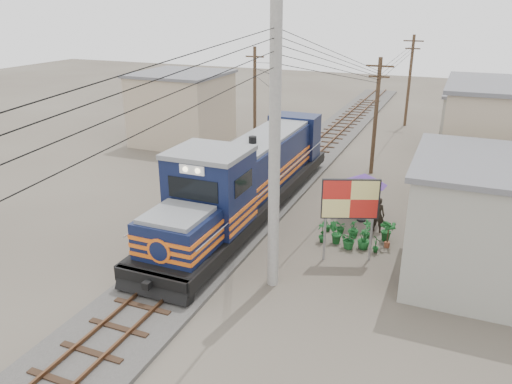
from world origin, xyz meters
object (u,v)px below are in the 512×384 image
at_px(vendor, 378,215).
at_px(locomotive, 248,180).
at_px(billboard, 350,201).
at_px(market_umbrella, 364,179).

bearing_deg(vendor, locomotive, 8.20).
bearing_deg(locomotive, vendor, 3.67).
xyz_separation_m(billboard, market_umbrella, (-0.23, 4.19, -0.48)).
bearing_deg(locomotive, market_umbrella, 14.39).
bearing_deg(vendor, billboard, 82.70).
distance_m(locomotive, vendor, 6.40).
height_order(locomotive, billboard, locomotive).
height_order(billboard, vendor, billboard).
bearing_deg(vendor, market_umbrella, -42.74).
relative_size(locomotive, vendor, 10.02).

